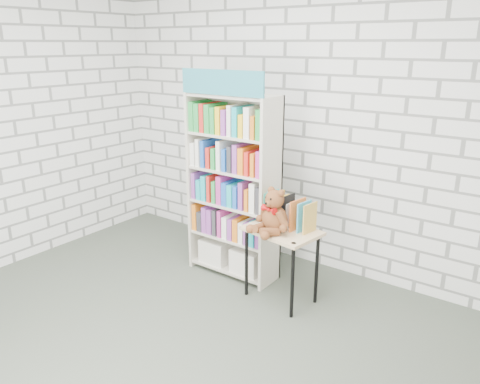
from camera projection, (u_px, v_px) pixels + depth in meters
The scene contains 6 objects.
ground at pixel (157, 358), 3.27m from camera, with size 4.50×4.50×0.00m, color #434A3E.
room_shell at pixel (141, 100), 2.73m from camera, with size 4.52×4.02×2.81m.
bookshelf at pixel (233, 186), 4.25m from camera, with size 0.85×0.33×1.90m.
display_table at pixel (282, 239), 3.87m from camera, with size 0.65×0.50×0.64m.
table_books at pixel (290, 212), 3.87m from camera, with size 0.44×0.24×0.25m.
teddy_bear at pixel (273, 215), 3.75m from camera, with size 0.33×0.33×0.37m.
Camera 1 is at (2.11, -1.89, 2.10)m, focal length 35.00 mm.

